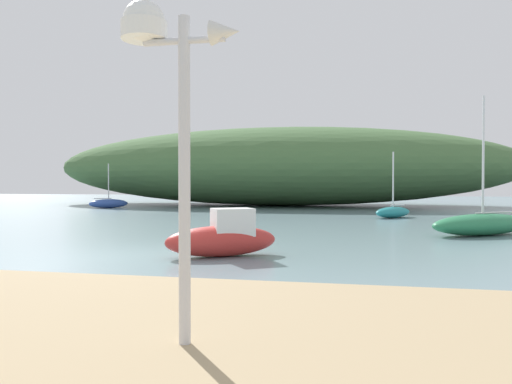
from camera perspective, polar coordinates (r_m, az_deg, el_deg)
name	(u,v)px	position (r m, az deg, el deg)	size (l,w,h in m)	color
ground_plane	(148,255)	(12.48, -12.72, -7.36)	(120.00, 120.00, 0.00)	gray
distant_hill	(278,167)	(39.62, 2.69, 3.03)	(38.56, 14.21, 6.38)	#476B3D
mast_structure	(163,65)	(5.07, -11.08, 14.68)	(1.23, 0.47, 3.48)	silver
motorboat_inner_mooring	(224,237)	(11.95, -3.85, -5.41)	(2.88, 2.21, 1.19)	#B72D28
sailboat_far_right	(109,203)	(36.64, -17.19, -1.30)	(2.71, 2.55, 3.27)	#2D4C9E
sailboat_centre_water	(393,212)	(26.12, 16.05, -2.29)	(2.42, 2.65, 3.47)	teal
sailboat_west_reach	(483,224)	(18.53, 25.45, -3.47)	(4.39, 3.54, 4.88)	#287A4C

